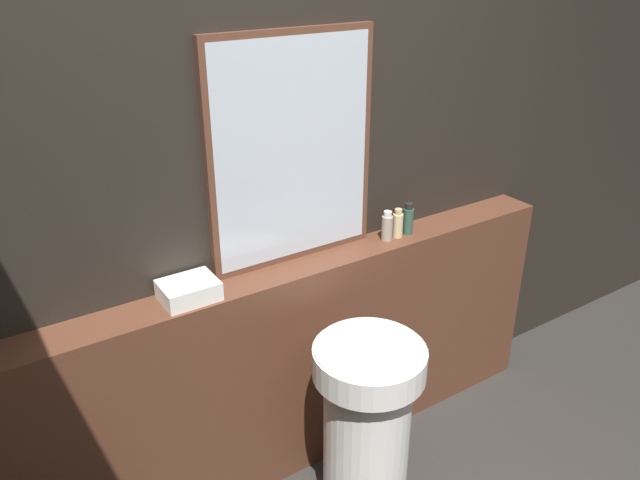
{
  "coord_description": "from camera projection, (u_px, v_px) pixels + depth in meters",
  "views": [
    {
      "loc": [
        -1.13,
        -0.42,
        2.15
      ],
      "look_at": [
        0.04,
        1.37,
        1.13
      ],
      "focal_mm": 35.0,
      "sensor_mm": 36.0,
      "label": 1
    }
  ],
  "objects": [
    {
      "name": "vanity_counter",
      "position": [
        300.0,
        366.0,
        2.7
      ],
      "size": [
        2.6,
        0.19,
        0.98
      ],
      "color": "#512D1E",
      "rests_on": "ground_plane"
    },
    {
      "name": "wall_back",
      "position": [
        281.0,
        195.0,
        2.47
      ],
      "size": [
        8.0,
        0.06,
        2.5
      ],
      "color": "black",
      "rests_on": "ground_plane"
    },
    {
      "name": "mirror",
      "position": [
        293.0,
        152.0,
        2.37
      ],
      "size": [
        0.71,
        0.03,
        0.9
      ],
      "color": "#563323",
      "rests_on": "vanity_counter"
    },
    {
      "name": "pedestal_sink",
      "position": [
        367.0,
        428.0,
        2.42
      ],
      "size": [
        0.42,
        0.42,
        0.83
      ],
      "color": "silver",
      "rests_on": "ground_plane"
    },
    {
      "name": "towel_stack",
      "position": [
        189.0,
        290.0,
        2.25
      ],
      "size": [
        0.2,
        0.16,
        0.07
      ],
      "color": "silver",
      "rests_on": "vanity_counter"
    },
    {
      "name": "shampoo_bottle",
      "position": [
        387.0,
        227.0,
        2.69
      ],
      "size": [
        0.05,
        0.05,
        0.13
      ],
      "color": "gray",
      "rests_on": "vanity_counter"
    },
    {
      "name": "lotion_bottle",
      "position": [
        408.0,
        220.0,
        2.74
      ],
      "size": [
        0.05,
        0.05,
        0.14
      ],
      "color": "#2D4C3D",
      "rests_on": "vanity_counter"
    },
    {
      "name": "conditioner_bottle",
      "position": [
        398.0,
        224.0,
        2.72
      ],
      "size": [
        0.05,
        0.05,
        0.13
      ],
      "color": "#C6B284",
      "rests_on": "vanity_counter"
    }
  ]
}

